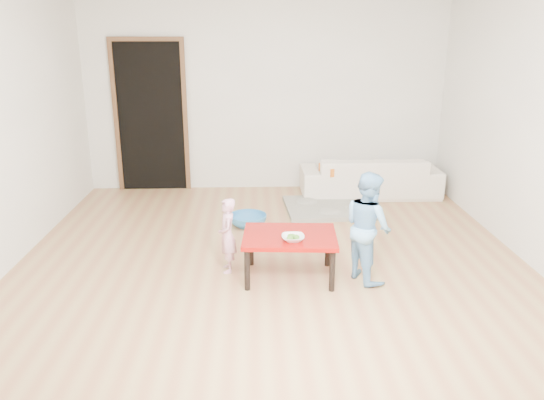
{
  "coord_description": "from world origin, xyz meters",
  "views": [
    {
      "loc": [
        -0.16,
        -4.96,
        2.16
      ],
      "look_at": [
        0.0,
        -0.2,
        0.65
      ],
      "focal_mm": 35.0,
      "sensor_mm": 36.0,
      "label": 1
    }
  ],
  "objects_px": {
    "red_table": "(289,256)",
    "child_pink": "(227,235)",
    "bowl": "(293,238)",
    "child_blue": "(368,227)",
    "sofa": "(370,176)",
    "basin": "(248,220)"
  },
  "relations": [
    {
      "from": "sofa",
      "to": "child_blue",
      "type": "bearing_deg",
      "value": 77.36
    },
    {
      "from": "bowl",
      "to": "child_pink",
      "type": "bearing_deg",
      "value": 152.7
    },
    {
      "from": "child_pink",
      "to": "red_table",
      "type": "bearing_deg",
      "value": 67.78
    },
    {
      "from": "red_table",
      "to": "bowl",
      "type": "relative_size",
      "value": 4.2
    },
    {
      "from": "bowl",
      "to": "child_blue",
      "type": "xyz_separation_m",
      "value": [
        0.68,
        0.11,
        0.06
      ]
    },
    {
      "from": "sofa",
      "to": "child_blue",
      "type": "height_order",
      "value": "child_blue"
    },
    {
      "from": "sofa",
      "to": "child_blue",
      "type": "relative_size",
      "value": 1.86
    },
    {
      "from": "sofa",
      "to": "bowl",
      "type": "relative_size",
      "value": 9.39
    },
    {
      "from": "red_table",
      "to": "child_pink",
      "type": "height_order",
      "value": "child_pink"
    },
    {
      "from": "red_table",
      "to": "child_pink",
      "type": "distance_m",
      "value": 0.61
    },
    {
      "from": "basin",
      "to": "red_table",
      "type": "bearing_deg",
      "value": -73.93
    },
    {
      "from": "sofa",
      "to": "bowl",
      "type": "height_order",
      "value": "sofa"
    },
    {
      "from": "child_blue",
      "to": "red_table",
      "type": "bearing_deg",
      "value": 64.05
    },
    {
      "from": "child_blue",
      "to": "child_pink",
      "type": "bearing_deg",
      "value": 58.38
    },
    {
      "from": "sofa",
      "to": "basin",
      "type": "distance_m",
      "value": 2.06
    },
    {
      "from": "red_table",
      "to": "child_blue",
      "type": "distance_m",
      "value": 0.76
    },
    {
      "from": "sofa",
      "to": "bowl",
      "type": "distance_m",
      "value": 2.99
    },
    {
      "from": "red_table",
      "to": "child_pink",
      "type": "xyz_separation_m",
      "value": [
        -0.57,
        0.16,
        0.15
      ]
    },
    {
      "from": "sofa",
      "to": "red_table",
      "type": "distance_m",
      "value": 2.86
    },
    {
      "from": "basin",
      "to": "bowl",
      "type": "bearing_deg",
      "value": -74.73
    },
    {
      "from": "red_table",
      "to": "bowl",
      "type": "height_order",
      "value": "bowl"
    },
    {
      "from": "sofa",
      "to": "bowl",
      "type": "xyz_separation_m",
      "value": [
        -1.26,
        -2.71,
        0.17
      ]
    }
  ]
}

